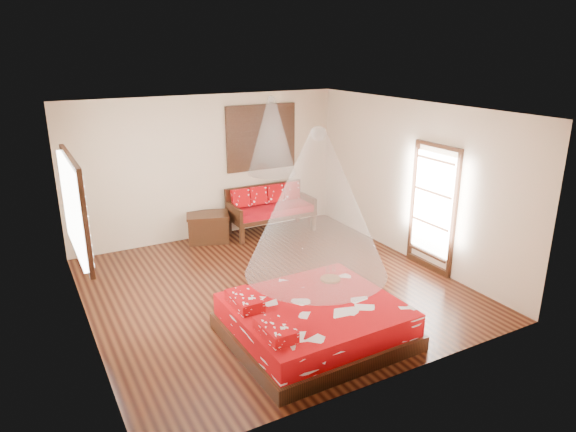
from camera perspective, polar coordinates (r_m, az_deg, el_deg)
The scene contains 10 objects.
room at distance 7.75m, azimuth -1.80°, elevation 1.42°, with size 5.54×5.54×2.84m.
bed at distance 6.82m, azimuth 2.85°, elevation -11.60°, with size 2.20×2.00×0.64m.
daybed at distance 10.54m, azimuth -2.06°, elevation 1.02°, with size 1.73×0.77×0.94m.
storage_chest at distance 10.19m, azimuth -8.85°, elevation -1.23°, with size 0.95×0.81×0.56m.
shutter_panel at distance 10.51m, azimuth -2.98°, elevation 8.70°, with size 1.52×0.06×1.32m.
window_left at distance 7.12m, azimuth -22.42°, elevation 0.99°, with size 0.10×1.74×1.34m.
glazed_door at distance 8.93m, azimuth 15.77°, elevation 0.79°, with size 0.08×1.02×2.16m.
wine_tray at distance 7.34m, azimuth 4.75°, elevation -6.66°, with size 0.28×0.28×0.23m.
mosquito_net_main at distance 6.19m, azimuth 3.24°, elevation 1.37°, with size 1.78×1.78×1.80m, color white.
mosquito_net_daybed at distance 10.08m, azimuth -1.82°, elevation 8.88°, with size 0.96×0.96×1.50m, color white.
Camera 1 is at (-3.35, -6.62, 3.65)m, focal length 32.00 mm.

